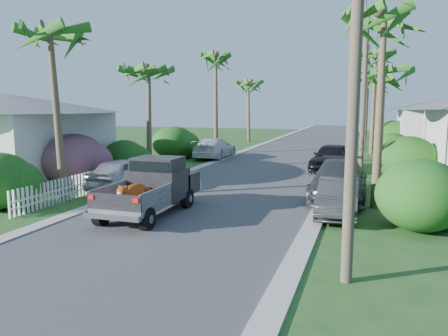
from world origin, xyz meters
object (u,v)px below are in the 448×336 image
(utility_pole_a, at_px, (355,76))
(palm_l_a, at_px, (52,30))
(parked_car_rf, at_px, (332,157))
(palm_r_d, at_px, (377,80))
(palm_l_c, at_px, (216,55))
(palm_l_d, at_px, (249,82))
(parked_car_ln, at_px, (125,174))
(palm_r_b, at_px, (384,70))
(parked_car_lf, at_px, (215,148))
(utility_pole_c, at_px, (366,98))
(palm_r_a, at_px, (385,12))
(pickup_truck, at_px, (155,186))
(utility_pole_d, at_px, (367,100))
(parked_car_rm, at_px, (339,181))
(utility_pole_b, at_px, (364,93))
(palm_r_c, at_px, (376,53))
(house_left, at_px, (5,139))
(parked_car_rn, at_px, (338,198))
(palm_l_b, at_px, (148,68))

(utility_pole_a, bearing_deg, palm_l_a, 157.04)
(parked_car_rf, relative_size, palm_r_d, 0.60)
(palm_l_c, distance_m, palm_l_d, 12.10)
(parked_car_ln, distance_m, palm_l_a, 6.97)
(palm_l_d, relative_size, palm_r_b, 1.07)
(parked_car_lf, relative_size, utility_pole_c, 0.58)
(parked_car_ln, xyz_separation_m, palm_r_a, (11.22, 0.01, 6.65))
(parked_car_ln, relative_size, utility_pole_c, 0.50)
(parked_car_rf, distance_m, palm_r_d, 25.58)
(parked_car_lf, height_order, palm_l_d, palm_l_d)
(utility_pole_c, bearing_deg, pickup_truck, -105.59)
(palm_l_a, height_order, utility_pole_d, utility_pole_d)
(parked_car_rm, relative_size, utility_pole_b, 0.62)
(palm_l_c, xyz_separation_m, utility_pole_d, (11.60, 21.00, -3.31))
(palm_l_c, bearing_deg, palm_r_c, 18.15)
(parked_car_ln, distance_m, house_left, 8.25)
(parked_car_rn, relative_size, parked_car_rf, 0.83)
(utility_pole_b, xyz_separation_m, utility_pole_d, (0.00, 30.00, 0.00))
(palm_l_c, height_order, house_left, palm_l_c)
(parked_car_lf, relative_size, utility_pole_b, 0.58)
(parked_car_rf, bearing_deg, parked_car_rn, -76.16)
(palm_l_a, distance_m, palm_r_d, 39.12)
(parked_car_lf, xyz_separation_m, house_left, (-8.00, -11.84, 1.37))
(parked_car_lf, bearing_deg, palm_l_c, -72.80)
(palm_r_d, bearing_deg, palm_l_b, -115.41)
(parked_car_rm, distance_m, palm_l_b, 13.74)
(pickup_truck, bearing_deg, utility_pole_a, -31.85)
(palm_l_b, relative_size, utility_pole_b, 0.82)
(palm_l_b, relative_size, palm_l_d, 0.96)
(parked_car_lf, xyz_separation_m, palm_r_a, (11.30, -12.84, 6.67))
(house_left, relative_size, utility_pole_a, 1.00)
(parked_car_rn, relative_size, utility_pole_a, 0.44)
(house_left, bearing_deg, palm_r_c, 44.70)
(palm_r_a, relative_size, utility_pole_b, 0.97)
(palm_r_b, height_order, house_left, palm_r_b)
(palm_r_b, relative_size, house_left, 0.80)
(parked_car_rm, distance_m, utility_pole_b, 7.14)
(palm_l_c, distance_m, utility_pole_c, 13.47)
(parked_car_rf, bearing_deg, palm_r_a, -67.21)
(palm_r_c, bearing_deg, utility_pole_c, 106.70)
(house_left, relative_size, utility_pole_c, 1.00)
(palm_l_b, relative_size, utility_pole_d, 0.82)
(parked_car_rm, xyz_separation_m, parked_car_rf, (-0.97, 8.25, 0.02))
(palm_r_c, height_order, utility_pole_c, palm_r_c)
(utility_pole_c, bearing_deg, palm_r_b, -85.60)
(house_left, bearing_deg, parked_car_lf, 55.95)
(parked_car_rn, relative_size, palm_r_b, 0.56)
(utility_pole_a, bearing_deg, utility_pole_c, 90.00)
(parked_car_rn, height_order, parked_car_lf, parked_car_lf)
(palm_l_b, xyz_separation_m, utility_pole_a, (12.40, -14.00, -1.55))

